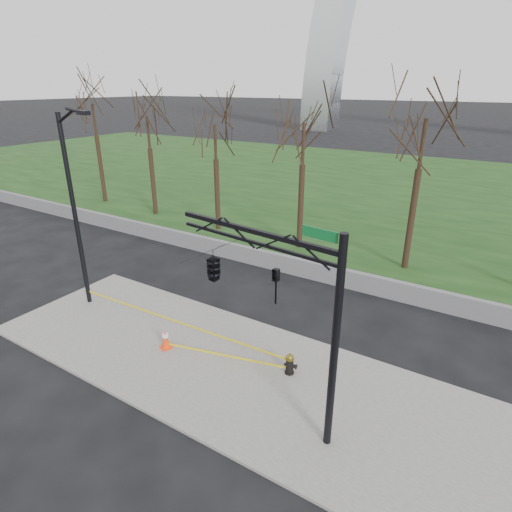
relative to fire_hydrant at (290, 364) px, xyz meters
The scene contains 10 objects.
ground 2.31m from the fire_hydrant, 159.88° to the right, with size 500.00×500.00×0.00m, color black.
sidewalk 2.30m from the fire_hydrant, 159.88° to the right, with size 18.00×6.00×0.10m, color slate.
grass_strip 29.30m from the fire_hydrant, 94.16° to the left, with size 120.00×40.00×0.06m, color #163312.
guardrail 7.53m from the fire_hydrant, 106.39° to the left, with size 60.00×0.30×0.90m, color #59595B.
tree_row 11.96m from the fire_hydrant, 100.12° to the left, with size 46.24×4.00×8.12m.
fire_hydrant is the anchor object (origin of this frame).
traffic_cone 4.59m from the fire_hydrant, 166.21° to the right, with size 0.50×0.50×0.74m.
street_light 10.44m from the fire_hydrant, behind, with size 2.37×0.62×8.21m.
traffic_signal_mast 4.17m from the fire_hydrant, 122.28° to the right, with size 5.07×2.53×6.00m.
caution_tape 4.05m from the fire_hydrant, behind, with size 9.75×1.10×0.40m.
Camera 1 is at (7.20, -9.44, 8.97)m, focal length 29.47 mm.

